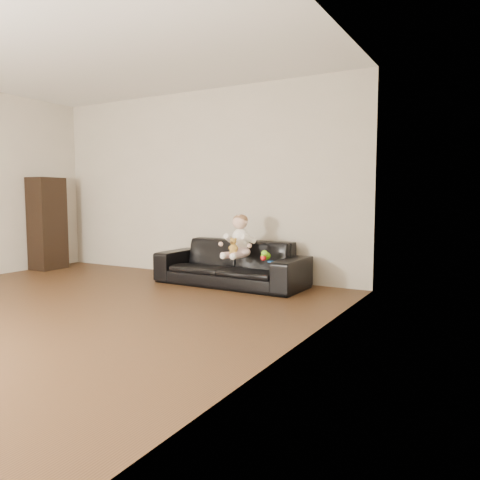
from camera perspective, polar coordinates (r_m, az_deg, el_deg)
The scene contains 12 objects.
floor at distance 4.87m, azimuth -23.87°, elevation -8.47°, with size 5.50×5.50×0.00m, color #452C18.
ceiling at distance 4.96m, azimuth -25.09°, elevation 22.18°, with size 5.50×5.50×0.00m, color #BAB09C.
wall_back at distance 6.74m, azimuth -5.13°, elevation 6.83°, with size 5.00×5.00×0.00m, color #BAB09C.
wall_right at distance 3.10m, azimuth 4.31°, elevation 8.59°, with size 5.50×5.50×0.00m, color #BAB09C.
sofa at distance 5.93m, azimuth -1.13°, elevation -2.82°, with size 1.93×0.75×0.56m, color black.
cabinet at distance 7.79m, azimuth -22.43°, elevation 1.86°, with size 0.35×0.48×1.41m, color black.
shelf_item at distance 7.77m, azimuth -22.42°, elevation 4.20°, with size 0.18×0.25×0.28m, color silver.
baby at distance 5.71m, azimuth -0.07°, elevation 0.15°, with size 0.38×0.46×0.53m.
teddy_bear at distance 5.57m, azimuth -0.80°, elevation -0.73°, with size 0.11×0.12×0.19m.
toy_green at distance 5.55m, azimuth 3.16°, elevation -1.96°, with size 0.11×0.14×0.10m, color #72CF18.
toy_rattle at distance 5.48m, azimuth 2.88°, elevation -2.21°, with size 0.07×0.07×0.07m, color red.
toy_blue_disc at distance 5.38m, azimuth 3.82°, elevation -2.65°, with size 0.09×0.09×0.01m, color blue.
Camera 1 is at (3.81, -2.80, 1.12)m, focal length 35.00 mm.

